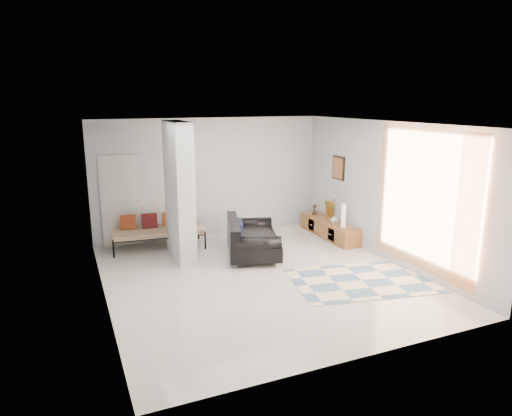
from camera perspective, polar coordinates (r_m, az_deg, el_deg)
name	(u,v)px	position (r m, az deg, el deg)	size (l,w,h in m)	color
floor	(261,277)	(8.56, 0.66, -8.58)	(6.00, 6.00, 0.00)	silver
ceiling	(262,124)	(7.95, 0.71, 10.48)	(6.00, 6.00, 0.00)	white
wall_back	(210,178)	(10.90, -5.71, 3.80)	(6.00, 6.00, 0.00)	silver
wall_front	(362,254)	(5.63, 13.17, -5.66)	(6.00, 6.00, 0.00)	silver
wall_left	(100,219)	(7.50, -18.94, -1.27)	(6.00, 6.00, 0.00)	silver
wall_right	(386,191)	(9.56, 15.94, 2.01)	(6.00, 6.00, 0.00)	silver
partition_column	(179,192)	(9.28, -9.58, 2.01)	(0.35, 1.20, 2.80)	silver
hallway_door	(121,201)	(10.51, -16.57, 0.84)	(0.85, 0.06, 2.04)	silver
curtain	(424,201)	(8.66, 20.30, 0.87)	(2.55, 2.55, 0.00)	#F48E40
wall_art	(339,168)	(10.86, 10.28, 4.95)	(0.04, 0.45, 0.55)	#331E0E
media_console	(329,228)	(11.05, 9.09, -2.52)	(0.45, 2.03, 0.80)	brown
loveseat	(250,239)	(9.60, -0.80, -3.90)	(1.48, 1.95, 0.76)	silver
daybed	(157,230)	(10.28, -12.27, -2.68)	(2.03, 1.02, 0.77)	black
area_rug	(362,281)	(8.59, 13.08, -8.82)	(2.49, 1.66, 0.01)	beige
cylinder_lamp	(344,216)	(10.42, 10.89, -0.93)	(0.10, 0.10, 0.54)	white
bronze_figurine	(315,210)	(11.44, 7.34, -0.22)	(0.13, 0.13, 0.27)	#312215
vase	(334,219)	(10.72, 9.73, -1.41)	(0.19, 0.19, 0.20)	silver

